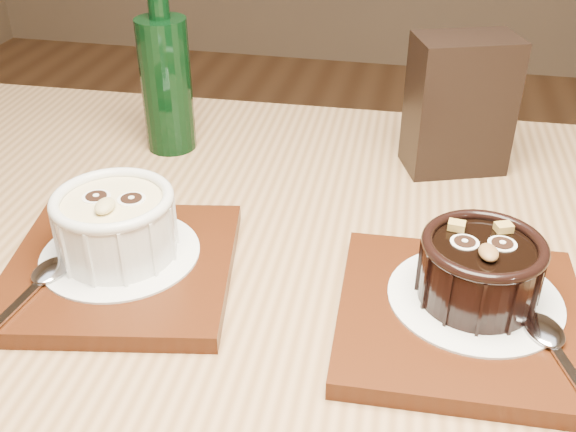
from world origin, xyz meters
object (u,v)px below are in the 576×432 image
tray_left (121,268)px  ramekin_dark (481,267)px  table (302,393)px  ramekin_white (115,222)px  tray_right (461,318)px  green_bottle (166,80)px  condiment_stand (459,105)px

tray_left → ramekin_dark: bearing=2.2°
ramekin_dark → tray_left: bearing=174.3°
table → ramekin_white: bearing=172.9°
table → tray_right: tray_right is taller
green_bottle → condiment_stand: bearing=3.2°
green_bottle → ramekin_dark: bearing=-34.9°
table → condiment_stand: size_ratio=8.74×
tray_left → tray_right: (0.27, -0.00, 0.00)m
table → green_bottle: 0.36m
ramekin_white → ramekin_dark: (0.28, 0.00, -0.00)m
green_bottle → tray_right: bearing=-37.4°
ramekin_dark → green_bottle: 0.40m
ramekin_dark → green_bottle: size_ratio=0.44×
tray_left → ramekin_white: 0.04m
table → green_bottle: (-0.20, 0.25, 0.17)m
table → ramekin_dark: (0.13, 0.02, 0.14)m
table → condiment_stand: 0.33m
condiment_stand → green_bottle: size_ratio=0.69×
tray_right → green_bottle: green_bottle is taller
ramekin_dark → tray_right: bearing=-129.0°
ramekin_dark → ramekin_white: bearing=172.5°
ramekin_white → ramekin_dark: 0.28m
ramekin_white → tray_right: (0.28, -0.01, -0.04)m
tray_right → condiment_stand: condiment_stand is taller
table → tray_right: (0.12, 0.01, 0.10)m
table → ramekin_white: size_ratio=12.58×
ramekin_dark → condiment_stand: 0.25m
ramekin_dark → green_bottle: green_bottle is taller
green_bottle → tray_left: bearing=-79.3°
ramekin_white → condiment_stand: (0.27, 0.25, 0.02)m
tray_right → ramekin_dark: ramekin_dark is taller
tray_left → ramekin_white: ramekin_white is taller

